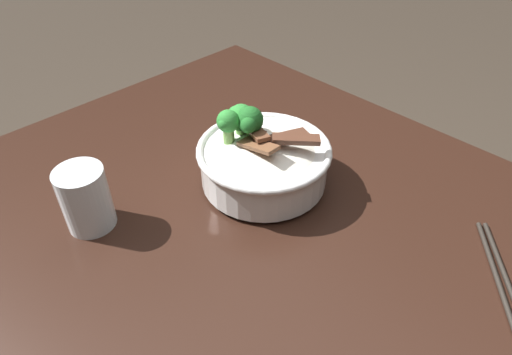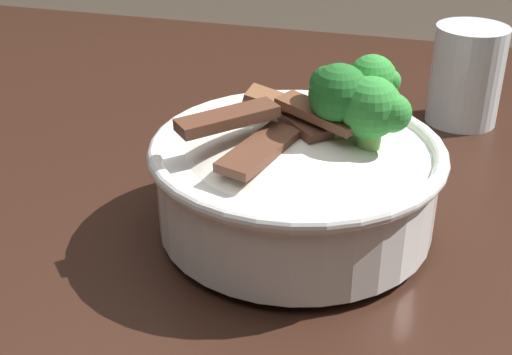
% 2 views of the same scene
% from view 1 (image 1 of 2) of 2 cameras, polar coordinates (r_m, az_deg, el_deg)
% --- Properties ---
extents(dining_table, '(1.13, 0.91, 0.80)m').
position_cam_1_polar(dining_table, '(0.82, 1.18, -15.39)').
color(dining_table, black).
rests_on(dining_table, ground).
extents(rice_bowl, '(0.22, 0.22, 0.14)m').
position_cam_1_polar(rice_bowl, '(0.75, 0.86, 2.50)').
color(rice_bowl, white).
rests_on(rice_bowl, dining_table).
extents(drinking_glass, '(0.07, 0.07, 0.10)m').
position_cam_1_polar(drinking_glass, '(0.73, -20.71, -2.96)').
color(drinking_glass, white).
rests_on(drinking_glass, dining_table).
extents(chopsticks_pair, '(0.15, 0.18, 0.01)m').
position_cam_1_polar(chopsticks_pair, '(0.72, 28.75, -11.26)').
color(chopsticks_pair, '#28231E').
rests_on(chopsticks_pair, dining_table).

